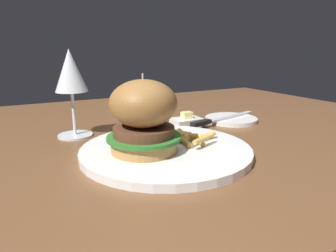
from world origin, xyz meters
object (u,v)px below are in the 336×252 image
at_px(main_plate, 166,150).
at_px(wine_glass, 71,74).
at_px(bread_plate, 231,119).
at_px(table_knife, 219,119).
at_px(burger_sandwich, 144,116).
at_px(butter_dish, 187,121).

bearing_deg(main_plate, wine_glass, 122.42).
bearing_deg(wine_glass, bread_plate, -7.16).
relative_size(bread_plate, table_knife, 0.58).
height_order(wine_glass, bread_plate, wine_glass).
bearing_deg(bread_plate, table_knife, -165.76).
xyz_separation_m(burger_sandwich, table_knife, (0.26, 0.14, -0.06)).
height_order(main_plate, wine_glass, wine_glass).
xyz_separation_m(wine_glass, butter_dish, (0.26, -0.04, -0.12)).
relative_size(wine_glass, bread_plate, 1.38).
distance_m(main_plate, bread_plate, 0.31).
height_order(bread_plate, table_knife, table_knife).
height_order(main_plate, butter_dish, butter_dish).
distance_m(wine_glass, table_knife, 0.37).
relative_size(bread_plate, butter_dish, 1.92).
height_order(burger_sandwich, bread_plate, burger_sandwich).
height_order(burger_sandwich, wine_glass, wine_glass).
relative_size(table_knife, butter_dish, 3.28).
relative_size(main_plate, wine_glass, 1.65).
bearing_deg(table_knife, burger_sandwich, -152.79).
distance_m(bread_plate, butter_dish, 0.13).
xyz_separation_m(wine_glass, bread_plate, (0.39, -0.05, -0.13)).
relative_size(burger_sandwich, butter_dish, 1.89).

